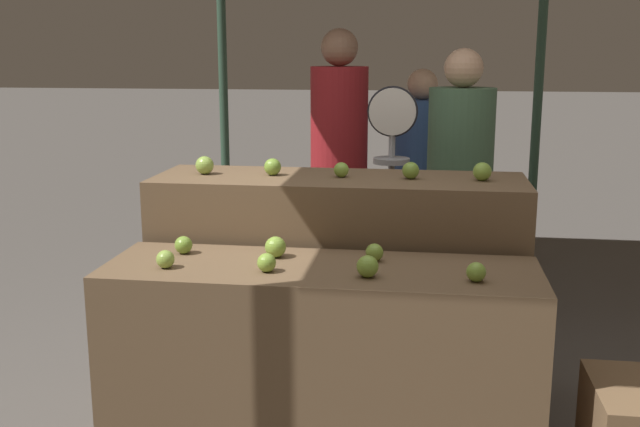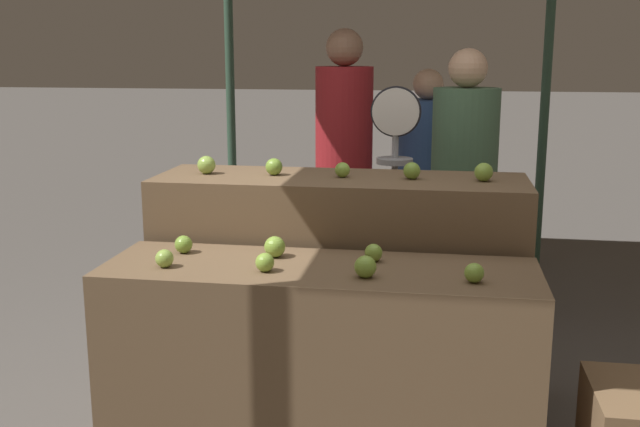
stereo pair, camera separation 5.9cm
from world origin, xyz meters
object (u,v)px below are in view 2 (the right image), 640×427
object	(u,v)px
person_customer_right	(426,168)
person_vendor_at_scale	(464,175)
produce_scale	(395,162)
person_customer_left	(344,148)

from	to	relation	value
person_customer_right	person_vendor_at_scale	bearing A→B (deg)	92.70
produce_scale	person_vendor_at_scale	world-z (taller)	person_vendor_at_scale
person_customer_left	person_customer_right	bearing A→B (deg)	-143.12
produce_scale	person_vendor_at_scale	size ratio (longest dim) A/B	0.88
person_customer_right	person_customer_left	bearing A→B (deg)	14.14
person_customer_left	person_customer_right	size ratio (longest dim) A/B	1.16
person_vendor_at_scale	person_customer_right	xyz separation A→B (m)	(-0.24, 0.74, -0.08)
produce_scale	person_vendor_at_scale	bearing A→B (deg)	38.32
person_customer_left	person_vendor_at_scale	bearing A→B (deg)	157.42
person_customer_left	person_customer_right	world-z (taller)	person_customer_left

